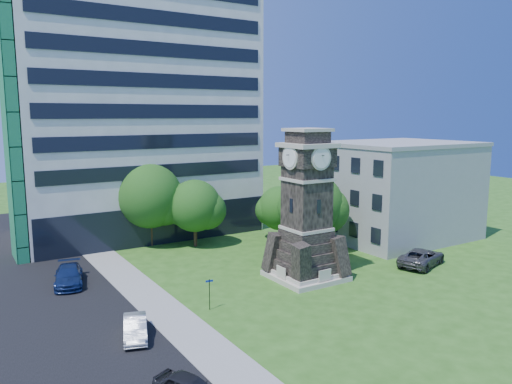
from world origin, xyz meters
TOP-DOWN VIEW (x-y plane):
  - ground at (0.00, 0.00)m, footprint 160.00×160.00m
  - sidewalk at (-9.50, 5.00)m, footprint 3.00×70.00m
  - street at (-18.00, 5.00)m, footprint 14.00×80.00m
  - clock_tower at (3.00, 2.00)m, footprint 5.40×5.40m
  - office_tall at (-3.20, 25.84)m, footprint 26.20×15.11m
  - office_low at (19.97, 8.00)m, footprint 15.20×12.20m
  - car_street_mid at (-12.51, -1.41)m, footprint 2.44×4.07m
  - car_street_north at (-13.84, 10.58)m, footprint 3.17×5.41m
  - car_east_lot at (13.80, -0.80)m, footprint 6.12×4.20m
  - park_bench at (2.47, 1.22)m, footprint 1.93×0.52m
  - street_sign at (-6.75, 0.11)m, footprint 0.53×0.05m
  - tree_nw at (-3.99, 18.59)m, footprint 7.19×6.53m
  - tree_nc at (-0.30, 15.92)m, footprint 5.82×5.30m
  - tree_ne at (8.66, 13.73)m, footprint 5.22×4.74m
  - tree_east at (8.36, 7.85)m, footprint 6.59×5.99m

SIDE VIEW (x-z plane):
  - ground at x=0.00m, z-range 0.00..0.00m
  - street at x=-18.00m, z-range 0.00..0.02m
  - sidewalk at x=-9.50m, z-range 0.00..0.06m
  - park_bench at x=2.47m, z-range 0.03..1.03m
  - car_street_mid at x=-12.51m, z-range 0.00..1.27m
  - car_street_north at x=-13.84m, z-range 0.00..1.47m
  - car_east_lot at x=13.80m, z-range 0.00..1.56m
  - street_sign at x=-6.75m, z-range 0.28..2.46m
  - tree_ne at x=8.66m, z-range 0.38..6.15m
  - tree_nc at x=-0.30m, z-range 0.60..7.45m
  - tree_east at x=8.36m, z-range 0.66..8.36m
  - tree_nw at x=-3.99m, z-range 0.73..9.14m
  - office_low at x=19.97m, z-range 0.01..10.41m
  - clock_tower at x=3.00m, z-range -0.83..11.39m
  - office_tall at x=-3.20m, z-range -0.08..28.52m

